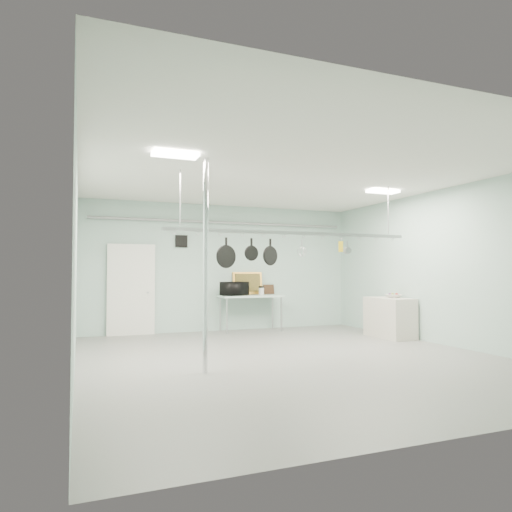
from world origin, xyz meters
name	(u,v)px	position (x,y,z in m)	size (l,w,h in m)	color
floor	(291,358)	(0.00, 0.00, 0.00)	(8.00, 8.00, 0.00)	gray
ceiling	(291,175)	(0.00, 0.00, 3.19)	(7.00, 8.00, 0.02)	silver
back_wall	(224,268)	(0.00, 3.99, 1.60)	(7.00, 0.02, 3.20)	#A4C5BB
right_wall	(447,266)	(3.49, 0.00, 1.60)	(0.02, 8.00, 3.20)	#A4C5BB
door	(131,291)	(-2.30, 3.94, 1.05)	(1.10, 0.10, 2.20)	silver
wall_vent	(181,241)	(-1.10, 3.97, 2.25)	(0.30, 0.04, 0.30)	black
conduit_pipe	(225,223)	(0.00, 3.90, 2.75)	(0.07, 0.07, 6.60)	gray
chrome_pole	(206,265)	(-1.70, -0.60, 1.60)	(0.08, 0.08, 3.20)	silver
prep_table	(251,298)	(0.60, 3.60, 0.83)	(1.60, 0.70, 0.91)	#ABCABD
side_cabinet	(390,318)	(3.15, 1.40, 0.45)	(0.60, 1.20, 0.90)	beige
pot_rack	(294,232)	(0.20, 0.30, 2.23)	(4.80, 0.06, 1.00)	#B7B7BC
light_panel_left	(175,154)	(-2.20, -0.80, 3.16)	(0.65, 0.30, 0.05)	white
light_panel_right	(383,191)	(2.40, 0.60, 3.16)	(0.65, 0.30, 0.05)	white
microwave	(234,289)	(0.15, 3.54, 1.08)	(0.61, 0.42, 0.34)	black
coffee_canister	(261,291)	(0.89, 3.60, 1.00)	(0.13, 0.13, 0.18)	silver
painting_large	(247,283)	(0.62, 3.90, 1.20)	(0.78, 0.05, 0.58)	#BA8332
painting_small	(269,289)	(1.22, 3.90, 1.03)	(0.30, 0.04, 0.25)	#362112
fruit_bowl	(394,296)	(3.22, 1.33, 0.94)	(0.35, 0.35, 0.08)	silver
skillet_left	(226,253)	(-1.10, 0.30, 1.82)	(0.40, 0.06, 0.52)	black
skillet_mid	(251,249)	(-0.63, 0.30, 1.90)	(0.27, 0.06, 0.38)	black
skillet_right	(270,252)	(-0.27, 0.30, 1.85)	(0.35, 0.06, 0.47)	black
whisk	(302,248)	(0.36, 0.30, 1.93)	(0.17, 0.17, 0.30)	silver
grater	(341,247)	(1.19, 0.30, 1.97)	(0.09, 0.02, 0.22)	gold
saucepan	(347,247)	(1.33, 0.30, 1.96)	(0.13, 0.08, 0.24)	#A1A1A6
fruit_cluster	(394,294)	(3.22, 1.33, 0.98)	(0.24, 0.24, 0.09)	#9A130E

